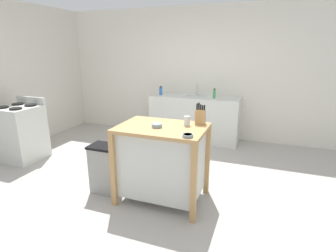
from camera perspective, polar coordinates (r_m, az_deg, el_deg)
The scene contains 14 objects.
ground_plane at distance 3.58m, azimuth -3.50°, elevation -13.58°, with size 6.96×6.96×0.00m, color #ADA8A0.
wall_back at distance 5.55m, azimuth 7.05°, elevation 11.11°, with size 5.96×0.10×2.60m, color silver.
wall_left at distance 5.73m, azimuth -28.21°, elevation 9.51°, with size 0.10×3.14×2.60m, color silver.
kitchen_island at distance 3.18m, azimuth -1.26°, elevation -7.20°, with size 1.01×0.71×0.93m.
knife_block at distance 3.14m, azimuth 6.97°, elevation 2.08°, with size 0.11×0.09×0.25m.
bowl_stoneware_deep at distance 2.67m, azimuth 4.28°, elevation -2.05°, with size 0.11×0.11×0.03m.
bowl_ceramic_small at distance 3.00m, azimuth -2.41°, elevation 0.14°, with size 0.12×0.12×0.04m.
drinking_cup at distance 3.06m, azimuth 4.10°, elevation 1.10°, with size 0.07×0.07×0.11m.
trash_bin at distance 3.51m, azimuth -13.32°, elevation -8.87°, with size 0.36×0.28×0.63m.
sink_counter at distance 5.35m, azimuth 5.75°, elevation 1.71°, with size 1.74×0.60×0.89m.
sink_faucet at distance 5.38m, azimuth 6.30°, elevation 7.78°, with size 0.02×0.02×0.22m.
bottle_spray_cleaner at distance 5.37m, azimuth -1.56°, elevation 7.56°, with size 0.06×0.06×0.18m.
bottle_hand_soap at distance 5.08m, azimuth 9.93°, elevation 6.87°, with size 0.05×0.05×0.19m.
stove at distance 4.98m, azimuth -29.05°, elevation -1.31°, with size 0.60×0.60×1.01m.
Camera 1 is at (1.28, -2.84, 1.78)m, focal length 28.33 mm.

